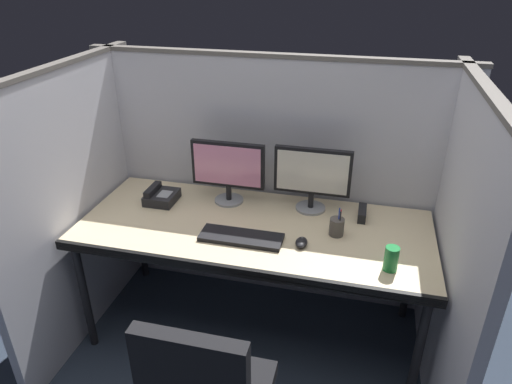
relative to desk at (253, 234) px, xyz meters
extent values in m
plane|color=#2D3847|center=(0.00, -0.29, -0.69)|extent=(8.00, 8.00, 0.00)
cube|color=silver|center=(0.00, 0.46, 0.08)|extent=(2.20, 0.05, 1.55)
cube|color=#605B56|center=(0.00, 0.46, 0.87)|extent=(2.21, 0.06, 0.02)
cube|color=silver|center=(-0.99, -0.09, 0.08)|extent=(0.05, 1.40, 1.55)
cube|color=#605B56|center=(-0.99, -0.09, 0.87)|extent=(0.06, 1.41, 0.02)
cube|color=silver|center=(0.99, -0.09, 0.08)|extent=(0.05, 1.40, 1.55)
cube|color=#605B56|center=(0.99, -0.09, 0.87)|extent=(0.06, 1.41, 0.02)
cube|color=beige|center=(0.00, 0.01, 0.03)|extent=(1.90, 0.80, 0.04)
cube|color=black|center=(0.00, -0.38, 0.03)|extent=(1.90, 0.02, 0.05)
cylinder|color=black|center=(-0.89, -0.33, -0.34)|extent=(0.04, 0.04, 0.70)
cylinder|color=black|center=(0.89, -0.33, -0.34)|extent=(0.04, 0.04, 0.70)
cylinder|color=black|center=(-0.89, 0.35, -0.34)|extent=(0.04, 0.04, 0.70)
cylinder|color=black|center=(0.89, 0.35, -0.34)|extent=(0.04, 0.04, 0.70)
cylinder|color=gray|center=(-0.21, 0.25, 0.06)|extent=(0.17, 0.17, 0.01)
cylinder|color=black|center=(-0.21, 0.25, 0.11)|extent=(0.03, 0.03, 0.09)
cube|color=black|center=(-0.21, 0.25, 0.29)|extent=(0.43, 0.03, 0.27)
cube|color=pink|center=(-0.21, 0.23, 0.29)|extent=(0.39, 0.01, 0.23)
cylinder|color=gray|center=(0.27, 0.27, 0.06)|extent=(0.17, 0.17, 0.01)
cylinder|color=black|center=(0.27, 0.27, 0.11)|extent=(0.03, 0.03, 0.09)
cube|color=black|center=(0.27, 0.27, 0.29)|extent=(0.43, 0.03, 0.27)
cube|color=silver|center=(0.27, 0.25, 0.29)|extent=(0.39, 0.01, 0.23)
cube|color=black|center=(-0.03, -0.13, 0.06)|extent=(0.43, 0.15, 0.02)
ellipsoid|color=black|center=(0.28, -0.12, 0.07)|extent=(0.06, 0.10, 0.03)
cylinder|color=#59595B|center=(0.28, -0.10, 0.08)|extent=(0.01, 0.01, 0.01)
cylinder|color=#197233|center=(0.71, -0.22, 0.11)|extent=(0.07, 0.07, 0.12)
cylinder|color=#4C4742|center=(0.44, 0.03, 0.10)|extent=(0.08, 0.08, 0.09)
cylinder|color=red|center=(0.46, 0.04, 0.13)|extent=(0.01, 0.01, 0.14)
cylinder|color=#263FB2|center=(0.45, 0.03, 0.13)|extent=(0.01, 0.01, 0.15)
cylinder|color=black|center=(0.46, 0.02, 0.13)|extent=(0.01, 0.01, 0.14)
cube|color=black|center=(-0.60, 0.15, 0.08)|extent=(0.17, 0.19, 0.06)
cube|color=black|center=(-0.65, 0.15, 0.12)|extent=(0.04, 0.17, 0.03)
cube|color=gray|center=(-0.57, 0.14, 0.11)|extent=(0.07, 0.09, 0.00)
cube|color=black|center=(0.57, 0.24, 0.08)|extent=(0.04, 0.15, 0.06)
camera|label=1|loc=(0.52, -2.06, 1.35)|focal=32.31mm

